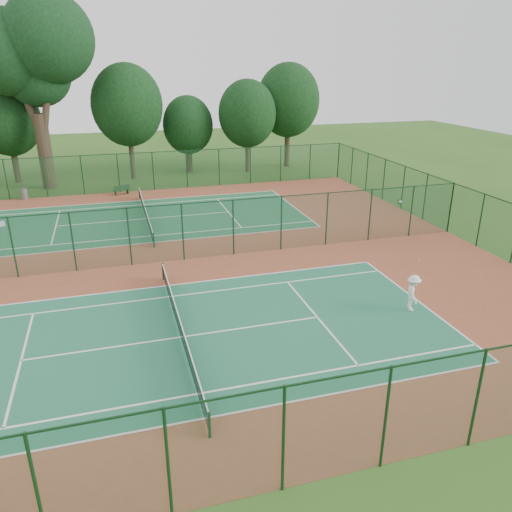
{
  "coord_description": "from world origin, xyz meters",
  "views": [
    {
      "loc": [
        -2.15,
        -27.98,
        11.24
      ],
      "look_at": [
        4.71,
        -4.55,
        1.6
      ],
      "focal_mm": 35.0,
      "sensor_mm": 36.0,
      "label": 1
    }
  ],
  "objects_px": {
    "bench": "(122,190)",
    "big_tree": "(31,52)",
    "player_near": "(413,293)",
    "trash_bin": "(24,194)"
  },
  "relations": [
    {
      "from": "bench",
      "to": "big_tree",
      "type": "bearing_deg",
      "value": 122.55
    },
    {
      "from": "trash_bin",
      "to": "big_tree",
      "type": "xyz_separation_m",
      "value": [
        1.82,
        4.17,
        11.37
      ]
    },
    {
      "from": "player_near",
      "to": "bench",
      "type": "xyz_separation_m",
      "value": [
        -12.44,
        26.58,
        -0.46
      ]
    },
    {
      "from": "bench",
      "to": "big_tree",
      "type": "distance_m",
      "value": 13.85
    },
    {
      "from": "bench",
      "to": "player_near",
      "type": "bearing_deg",
      "value": -85.15
    },
    {
      "from": "bench",
      "to": "big_tree",
      "type": "relative_size",
      "value": 0.09
    },
    {
      "from": "trash_bin",
      "to": "bench",
      "type": "bearing_deg",
      "value": -4.09
    },
    {
      "from": "trash_bin",
      "to": "player_near",
      "type": "bearing_deg",
      "value": -52.94
    },
    {
      "from": "trash_bin",
      "to": "bench",
      "type": "relative_size",
      "value": 0.68
    },
    {
      "from": "player_near",
      "to": "big_tree",
      "type": "bearing_deg",
      "value": 50.52
    }
  ]
}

